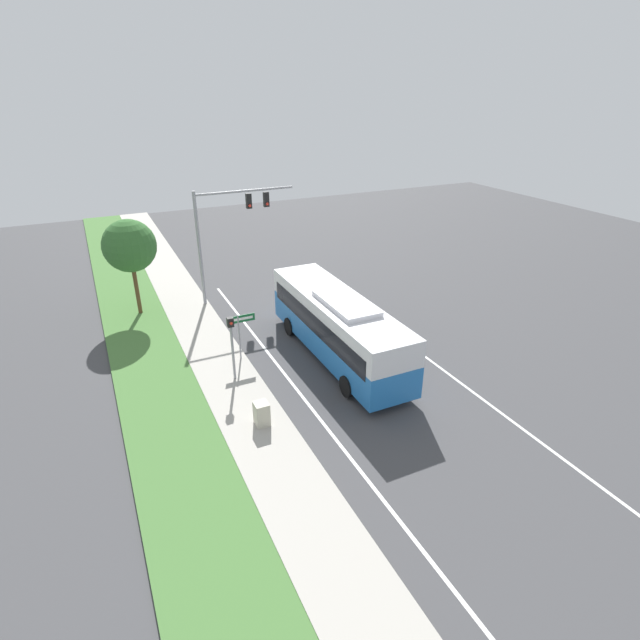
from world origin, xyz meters
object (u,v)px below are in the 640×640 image
bus (338,324)px  pedestrian_signal (232,339)px  street_sign (240,328)px  utility_cabinet (262,414)px  signal_gantry (226,223)px

bus → pedestrian_signal: 5.42m
street_sign → utility_cabinet: street_sign is taller
pedestrian_signal → utility_cabinet: 4.23m
pedestrian_signal → street_sign: size_ratio=1.29×
bus → pedestrian_signal: size_ratio=3.33×
bus → signal_gantry: (-2.75, 9.55, 3.18)m
signal_gantry → street_sign: bearing=-102.8°
pedestrian_signal → utility_cabinet: (-0.02, -3.93, -1.58)m
signal_gantry → pedestrian_signal: (-2.66, -9.46, -2.87)m
signal_gantry → pedestrian_signal: bearing=-105.7°
street_sign → pedestrian_signal: bearing=-117.5°
signal_gantry → utility_cabinet: bearing=-101.3°
bus → utility_cabinet: bearing=-144.7°
pedestrian_signal → utility_cabinet: bearing=-90.3°
signal_gantry → street_sign: size_ratio=2.83×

